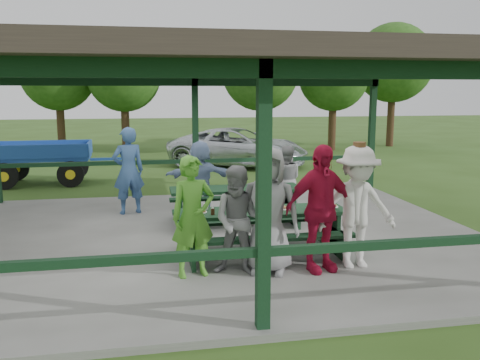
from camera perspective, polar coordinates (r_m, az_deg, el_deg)
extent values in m
plane|color=#304D18|center=(9.60, -2.64, -6.84)|extent=(90.00, 90.00, 0.00)
cube|color=slate|center=(9.59, -2.64, -6.55)|extent=(10.00, 8.00, 0.10)
cube|color=black|center=(5.58, 2.64, -2.17)|extent=(0.15, 0.15, 3.00)
cube|color=black|center=(13.02, -5.02, 4.75)|extent=(0.15, 0.15, 3.00)
cube|color=black|center=(14.30, 14.57, 4.93)|extent=(0.15, 0.15, 3.00)
cube|color=black|center=(5.71, -21.88, -8.84)|extent=(4.65, 0.10, 0.10)
cube|color=black|center=(6.68, 23.21, -6.24)|extent=(4.65, 0.10, 0.10)
cube|color=black|center=(13.08, -15.51, 1.80)|extent=(4.65, 0.10, 0.10)
cube|color=black|center=(13.53, 5.20, 2.38)|extent=(4.65, 0.10, 0.10)
cube|color=black|center=(5.46, 2.76, 12.36)|extent=(9.80, 0.15, 0.20)
cube|color=black|center=(12.97, -5.11, 10.92)|extent=(9.80, 0.15, 0.20)
cube|color=#302823|center=(9.20, -2.80, 12.74)|extent=(10.60, 8.60, 0.24)
cube|color=black|center=(8.35, 2.53, -3.57)|extent=(2.76, 0.75, 0.06)
cube|color=black|center=(7.90, 3.43, -6.57)|extent=(2.76, 0.28, 0.05)
cube|color=black|center=(8.95, 1.71, -4.59)|extent=(2.76, 0.28, 0.05)
cube|color=black|center=(8.26, -5.67, -6.24)|extent=(0.06, 0.70, 0.75)
cube|color=black|center=(8.78, 10.20, -5.37)|extent=(0.06, 0.70, 0.75)
cube|color=black|center=(8.30, -5.66, -7.23)|extent=(0.06, 1.39, 0.45)
cube|color=black|center=(8.82, 10.17, -6.31)|extent=(0.06, 1.39, 0.45)
cube|color=black|center=(10.25, -0.46, -1.03)|extent=(2.63, 0.75, 0.06)
cube|color=black|center=(9.78, 0.11, -3.33)|extent=(2.63, 0.28, 0.05)
cube|color=black|center=(10.84, -0.98, -2.01)|extent=(2.63, 0.28, 0.05)
cube|color=black|center=(10.19, -6.76, -3.15)|extent=(0.06, 0.70, 0.75)
cube|color=black|center=(10.57, 5.61, -2.64)|extent=(0.06, 0.70, 0.75)
cube|color=black|center=(10.22, -6.75, -3.97)|extent=(0.06, 1.39, 0.45)
cube|color=black|center=(10.61, 5.59, -3.43)|extent=(0.06, 1.39, 0.45)
cylinder|color=white|center=(8.18, -4.49, -3.62)|extent=(0.22, 0.22, 0.01)
torus|color=#905E33|center=(8.15, -4.76, -3.52)|extent=(0.10, 0.10, 0.03)
torus|color=#905E33|center=(8.16, -4.20, -3.49)|extent=(0.10, 0.10, 0.03)
torus|color=#905E33|center=(8.21, -4.53, -3.40)|extent=(0.10, 0.10, 0.03)
cylinder|color=white|center=(8.27, 0.13, -3.43)|extent=(0.22, 0.22, 0.01)
torus|color=#905E33|center=(8.24, -0.11, -3.33)|extent=(0.10, 0.10, 0.03)
torus|color=#905E33|center=(8.25, 0.43, -3.31)|extent=(0.10, 0.10, 0.03)
torus|color=#905E33|center=(8.31, 0.08, -3.22)|extent=(0.10, 0.10, 0.03)
cylinder|color=white|center=(8.43, 4.95, -3.21)|extent=(0.22, 0.22, 0.01)
torus|color=#905E33|center=(8.40, 4.72, -3.11)|extent=(0.10, 0.10, 0.03)
torus|color=#905E33|center=(8.42, 5.25, -3.09)|extent=(0.10, 0.10, 0.03)
torus|color=#905E33|center=(8.47, 4.87, -3.00)|extent=(0.10, 0.10, 0.03)
cylinder|color=white|center=(8.68, 10.23, -2.95)|extent=(0.22, 0.22, 0.01)
torus|color=#905E33|center=(8.65, 10.04, -2.85)|extent=(0.10, 0.10, 0.03)
torus|color=#905E33|center=(8.68, 10.53, -2.82)|extent=(0.10, 0.10, 0.03)
torus|color=#905E33|center=(8.72, 10.13, -2.74)|extent=(0.10, 0.10, 0.03)
cylinder|color=#381E0F|center=(8.01, -3.09, -3.56)|extent=(0.06, 0.06, 0.10)
cylinder|color=#381E0F|center=(8.38, 8.29, -3.05)|extent=(0.06, 0.06, 0.10)
cylinder|color=#381E0F|center=(8.40, 8.55, -3.03)|extent=(0.06, 0.06, 0.10)
cylinder|color=#381E0F|center=(8.43, 9.17, -3.00)|extent=(0.06, 0.06, 0.10)
cone|color=white|center=(8.35, -5.05, -3.03)|extent=(0.09, 0.09, 0.10)
cone|color=white|center=(8.37, -3.82, -2.98)|extent=(0.09, 0.09, 0.10)
cone|color=white|center=(8.46, 0.36, -2.82)|extent=(0.09, 0.09, 0.10)
cone|color=white|center=(8.47, 0.63, -2.81)|extent=(0.09, 0.09, 0.10)
cone|color=white|center=(8.48, 0.80, -2.80)|extent=(0.09, 0.09, 0.10)
imported|color=#50A12C|center=(7.36, -5.30, -4.13)|extent=(0.72, 0.55, 1.77)
imported|color=gray|center=(7.41, -0.06, -4.59)|extent=(0.94, 0.83, 1.62)
imported|color=gray|center=(7.48, 3.24, -3.44)|extent=(1.07, 0.87, 1.88)
imported|color=#B31335|center=(7.63, 8.96, -3.17)|extent=(1.19, 0.68, 1.91)
imported|color=silver|center=(7.90, 12.99, -3.00)|extent=(1.23, 0.74, 1.87)
cylinder|color=brown|center=(7.75, 13.25, 3.33)|extent=(0.33, 0.33, 0.02)
cylinder|color=brown|center=(7.74, 13.26, 3.77)|extent=(0.20, 0.20, 0.11)
imported|color=#7B94BE|center=(11.11, -4.48, 0.30)|extent=(1.52, 0.51, 1.63)
imported|color=#385C94|center=(11.36, -12.41, 1.03)|extent=(0.79, 0.63, 1.91)
imported|color=gray|center=(11.19, 5.14, 0.04)|extent=(0.83, 0.71, 1.50)
imported|color=silver|center=(18.91, -0.16, 3.69)|extent=(5.64, 4.38, 1.42)
cube|color=#1C459B|center=(16.42, -21.40, 2.37)|extent=(2.84, 1.46, 0.12)
cube|color=#1C459B|center=(15.71, -21.87, 2.95)|extent=(2.81, 0.12, 0.40)
cube|color=#1C459B|center=(17.08, -21.07, 3.51)|extent=(2.81, 0.12, 0.40)
cube|color=#1C459B|center=(16.22, -16.55, 3.45)|extent=(0.09, 1.41, 0.40)
cylinder|color=black|center=(15.93, -24.94, 0.38)|extent=(0.77, 0.20, 0.76)
cylinder|color=yellow|center=(15.93, -24.94, 0.38)|extent=(0.29, 0.23, 0.28)
cylinder|color=black|center=(17.38, -23.84, 1.19)|extent=(0.77, 0.20, 0.76)
cylinder|color=yellow|center=(17.38, -23.84, 1.19)|extent=(0.29, 0.23, 0.28)
cylinder|color=black|center=(15.61, -18.48, 0.62)|extent=(0.77, 0.20, 0.76)
cylinder|color=yellow|center=(15.61, -18.48, 0.62)|extent=(0.29, 0.23, 0.28)
cylinder|color=black|center=(17.09, -17.91, 1.42)|extent=(0.77, 0.20, 0.76)
cylinder|color=yellow|center=(17.09, -17.91, 1.42)|extent=(0.29, 0.23, 0.28)
cube|color=#1C459B|center=(16.22, -14.72, 2.29)|extent=(1.01, 0.10, 0.08)
cylinder|color=#332214|center=(24.99, -19.47, 6.02)|extent=(0.36, 0.36, 2.62)
sphere|color=#214D14|center=(24.96, -19.77, 11.19)|extent=(3.35, 3.35, 3.35)
cylinder|color=#332214|center=(23.70, -12.74, 6.10)|extent=(0.36, 0.36, 2.57)
sphere|color=#214D14|center=(23.66, -12.95, 11.44)|extent=(3.29, 3.29, 3.29)
cylinder|color=#332214|center=(22.96, 2.23, 6.31)|extent=(0.36, 0.36, 2.64)
sphere|color=#214D14|center=(22.93, 2.27, 11.98)|extent=(3.38, 3.38, 3.38)
cylinder|color=#332214|center=(24.67, 10.31, 6.31)|extent=(0.36, 0.36, 2.56)
sphere|color=#214D14|center=(24.63, 10.47, 11.42)|extent=(3.27, 3.27, 3.27)
cylinder|color=#332214|center=(27.01, 16.57, 6.90)|extent=(0.36, 0.36, 3.06)
sphere|color=#214D14|center=(27.01, 16.86, 12.48)|extent=(3.92, 3.92, 3.92)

